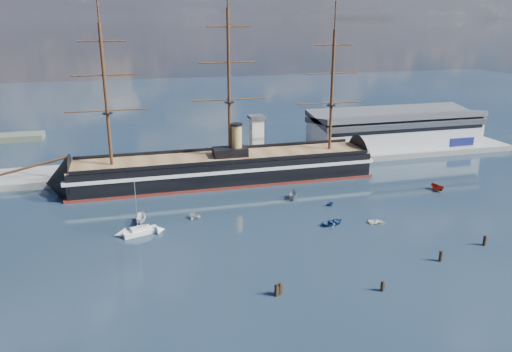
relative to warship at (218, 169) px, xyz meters
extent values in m
plane|color=#152330|center=(12.56, -20.00, -4.04)|extent=(600.00, 600.00, 0.00)
cube|color=slate|center=(22.56, 16.00, -4.04)|extent=(180.00, 18.00, 2.00)
cube|color=#B7BABC|center=(70.56, 20.00, 2.96)|extent=(62.00, 20.00, 10.00)
cube|color=#3F4247|center=(70.56, 20.00, 8.56)|extent=(63.00, 21.00, 2.00)
cube|color=silver|center=(15.56, 13.00, 4.96)|extent=(4.00, 4.00, 14.00)
cube|color=#3F4247|center=(15.56, 13.00, 12.46)|extent=(5.00, 5.00, 1.00)
cube|color=black|center=(1.73, 0.00, -0.04)|extent=(88.12, 16.66, 7.00)
cube|color=silver|center=(1.73, 0.00, 1.16)|extent=(90.12, 16.91, 1.00)
cube|color=maroon|center=(1.73, 0.00, -3.69)|extent=(90.12, 16.87, 0.90)
cone|color=black|center=(-44.77, 0.00, -0.34)|extent=(14.12, 15.78, 15.68)
cone|color=black|center=(48.23, 0.00, -0.34)|extent=(11.12, 15.76, 15.68)
cube|color=brown|center=(1.73, 0.00, 3.56)|extent=(88.11, 15.38, 0.40)
cube|color=black|center=(3.73, 0.00, 4.96)|extent=(10.04, 6.07, 2.50)
cylinder|color=tan|center=(5.73, 0.00, 8.46)|extent=(3.20, 3.20, 9.00)
cylinder|color=#381E0F|center=(-50.27, 0.00, 4.96)|extent=(17.76, 0.83, 4.43)
cylinder|color=#381E0F|center=(-30.27, 0.00, 22.76)|extent=(0.90, 0.90, 38.00)
cylinder|color=#381E0F|center=(3.73, 0.00, 24.76)|extent=(0.90, 0.90, 42.00)
cylinder|color=#381E0F|center=(35.73, 0.00, 21.76)|extent=(0.90, 0.90, 36.00)
cube|color=silver|center=(-24.71, -32.90, -3.50)|extent=(8.38, 4.60, 1.07)
cube|color=silver|center=(-24.71, -32.90, -2.64)|extent=(4.60, 2.89, 0.86)
cylinder|color=#B2B2B7|center=(-25.25, -32.90, 2.93)|extent=(0.17, 0.17, 11.79)
imported|color=silver|center=(-24.16, -26.53, -4.04)|extent=(6.91, 3.36, 2.65)
imported|color=navy|center=(19.81, -39.48, -4.04)|extent=(2.27, 3.76, 1.64)
imported|color=slate|center=(16.43, -20.55, -4.04)|extent=(6.40, 4.09, 2.40)
imported|color=silver|center=(-11.44, -27.08, -4.04)|extent=(6.00, 5.75, 2.13)
imported|color=white|center=(30.32, -41.88, -4.04)|extent=(2.21, 2.85, 1.24)
imported|color=maroon|center=(58.62, -24.75, -4.04)|extent=(5.67, 2.80, 2.17)
imported|color=navy|center=(24.24, -27.66, -4.04)|extent=(3.01, 4.39, 1.48)
cylinder|color=black|center=(-2.34, -66.18, -4.04)|extent=(0.64, 0.64, 3.03)
cylinder|color=black|center=(15.77, -69.98, -4.04)|extent=(0.64, 0.64, 2.71)
cylinder|color=black|center=(32.88, -62.76, -4.04)|extent=(0.64, 0.64, 3.01)
cylinder|color=black|center=(46.56, -58.87, -4.04)|extent=(0.64, 0.64, 3.01)
cylinder|color=black|center=(-3.10, -66.46, -4.04)|extent=(0.64, 0.64, 3.07)
camera|label=1|loc=(-27.43, -140.30, 42.76)|focal=35.00mm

